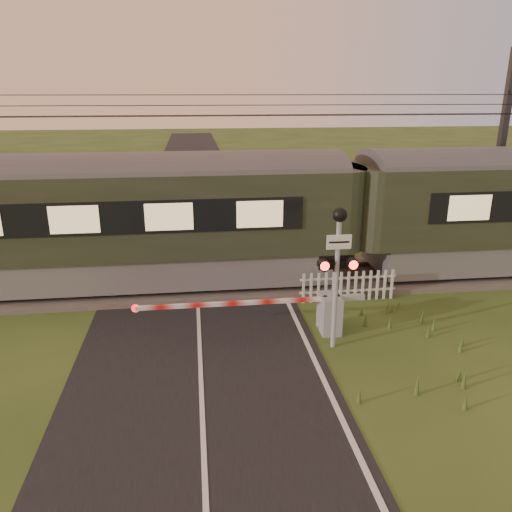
{
  "coord_description": "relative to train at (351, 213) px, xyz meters",
  "views": [
    {
      "loc": [
        0.01,
        -9.24,
        6.22
      ],
      "look_at": [
        1.58,
        3.2,
        2.05
      ],
      "focal_mm": 35.0,
      "sensor_mm": 36.0,
      "label": 1
    }
  ],
  "objects": [
    {
      "name": "overhead_wires",
      "position": [
        -5.21,
        0.0,
        3.39
      ],
      "size": [
        120.0,
        0.62,
        0.62
      ],
      "color": "black",
      "rests_on": "ground"
    },
    {
      "name": "ground",
      "position": [
        -5.21,
        -6.5,
        -2.33
      ],
      "size": [
        160.0,
        160.0,
        0.0
      ],
      "primitive_type": "plane",
      "color": "#30471B",
      "rests_on": "ground"
    },
    {
      "name": "track_bed",
      "position": [
        -5.21,
        0.0,
        -2.26
      ],
      "size": [
        140.0,
        3.4,
        0.39
      ],
      "color": "#47423D",
      "rests_on": "ground"
    },
    {
      "name": "road",
      "position": [
        -5.19,
        -6.73,
        -2.32
      ],
      "size": [
        6.0,
        140.0,
        0.03
      ],
      "color": "black",
      "rests_on": "ground"
    },
    {
      "name": "crossing_signal",
      "position": [
        -1.83,
        -4.69,
        0.17
      ],
      "size": [
        0.92,
        0.37,
        3.63
      ],
      "color": "gray",
      "rests_on": "ground"
    },
    {
      "name": "boom_gate",
      "position": [
        -1.97,
        -3.83,
        -1.75
      ],
      "size": [
        6.13,
        0.8,
        1.06
      ],
      "color": "gray",
      "rests_on": "ground"
    },
    {
      "name": "train",
      "position": [
        0.0,
        0.0,
        0.0
      ],
      "size": [
        43.94,
        3.03,
        4.1
      ],
      "color": "slate",
      "rests_on": "ground"
    },
    {
      "name": "catenary_mast",
      "position": [
        6.51,
        2.23,
        1.68
      ],
      "size": [
        0.24,
        2.47,
        7.74
      ],
      "color": "#2D2D30",
      "rests_on": "ground"
    },
    {
      "name": "picket_fence",
      "position": [
        -0.58,
        -1.89,
        -1.85
      ],
      "size": [
        3.05,
        0.08,
        0.96
      ],
      "color": "silver",
      "rests_on": "ground"
    }
  ]
}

